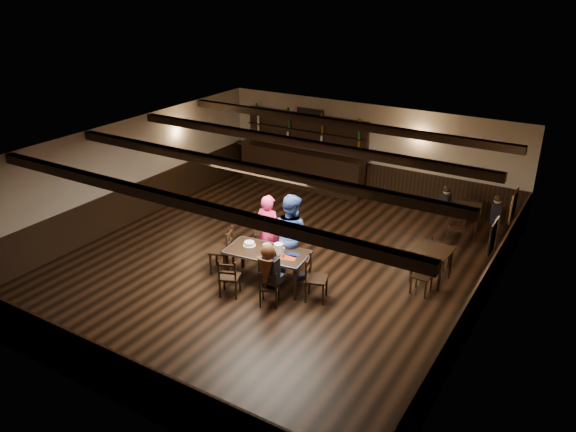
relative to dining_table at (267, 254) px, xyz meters
The scene contains 25 objects.
ground 1.07m from the dining_table, 112.79° to the left, with size 10.00×10.00×0.00m, color black.
room_shell 1.36m from the dining_table, 111.22° to the left, with size 9.02×10.02×2.71m.
dining_table is the anchor object (origin of this frame).
chair_near_left 0.96m from the dining_table, 113.16° to the right, with size 0.50×0.49×0.84m.
chair_near_right 0.93m from the dining_table, 55.04° to the right, with size 0.48×0.47×0.79m.
chair_end_left 1.06m from the dining_table, behind, with size 0.59×0.61×1.02m.
chair_end_right 1.12m from the dining_table, ahead, with size 0.53×0.54×0.94m.
chair_far_pushed 1.64m from the dining_table, 126.96° to the left, with size 0.57×0.57×0.90m.
woman_pink 0.81m from the dining_table, 121.34° to the left, with size 0.61×0.40×1.69m, color #D73154.
man_blue 0.69m from the dining_table, 73.31° to the left, with size 0.89×0.70×1.84m, color navy.
seated_person 0.88m from the dining_table, 54.90° to the right, with size 0.37×0.56×0.91m.
cake 0.48m from the dining_table, behind, with size 0.27×0.27×0.09m.
plate_stack_a 0.15m from the dining_table, 54.93° to the right, with size 0.17×0.17×0.16m, color white.
plate_stack_b 0.31m from the dining_table, ahead, with size 0.19×0.19×0.22m, color white.
tea_light 0.15m from the dining_table, 70.54° to the left, with size 0.05×0.05×0.06m.
salt_shaker 0.43m from the dining_table, ahead, with size 0.03×0.03×0.08m, color silver.
pepper_shaker 0.46m from the dining_table, ahead, with size 0.04×0.04×0.10m, color #A5A8AD.
drink_glass 0.35m from the dining_table, 26.76° to the left, with size 0.06×0.06×0.10m, color silver.
menu_red 0.52m from the dining_table, ahead, with size 0.32×0.23×0.00m, color #9C2D11.
menu_blue 0.56m from the dining_table, 15.94° to the left, with size 0.26×0.18×0.00m, color #0D1243.
bar_counter 5.94m from the dining_table, 112.89° to the left, with size 4.23×0.70×2.20m.
back_table_a 3.48m from the dining_table, 33.20° to the left, with size 0.80×0.80×0.75m.
back_table_b 5.38m from the dining_table, 58.00° to the left, with size 0.91×0.91×0.75m.
bg_patron_left 5.19m from the dining_table, 63.23° to the left, with size 0.22×0.34×0.69m.
bg_patron_right 5.83m from the dining_table, 52.05° to the left, with size 0.30×0.39×0.72m.
Camera 1 is at (6.08, -9.37, 6.10)m, focal length 35.00 mm.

